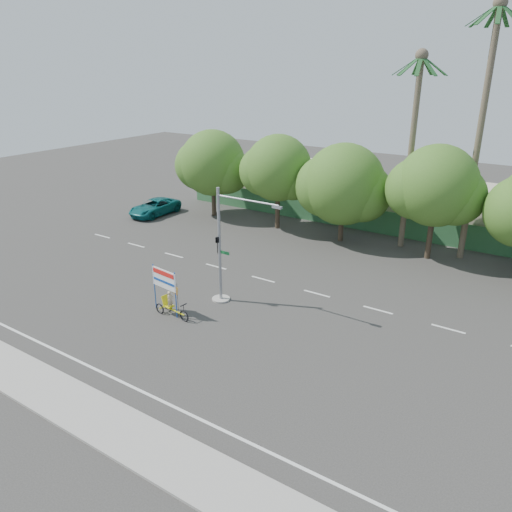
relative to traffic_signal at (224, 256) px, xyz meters
The scene contains 14 objects.
ground 5.40m from the traffic_signal, 61.13° to the right, with size 120.00×120.00×0.00m, color #33302D.
sidewalk_near 12.04m from the traffic_signal, 79.17° to the right, with size 50.00×2.40×0.12m, color gray.
fence 17.76m from the traffic_signal, 82.85° to the left, with size 38.00×0.08×2.00m, color #336B3D.
building_left 23.38m from the traffic_signal, 109.52° to the left, with size 12.00×8.00×4.00m, color beige.
building_right 24.29m from the traffic_signal, 65.15° to the left, with size 14.00×8.00×3.60m, color beige.
tree_far_left 18.45m from the traffic_signal, 130.22° to the left, with size 7.14×6.00×7.96m.
tree_left 14.99m from the traffic_signal, 109.08° to the left, with size 6.66×5.60×8.07m.
tree_center 14.15m from the traffic_signal, 85.33° to the left, with size 7.62×6.40×7.85m.
tree_right 16.38m from the traffic_signal, 59.83° to the left, with size 6.90×5.80×8.36m.
palm_tall 20.04m from the traffic_signal, 56.69° to the left, with size 3.73×3.79×17.45m.
palm_short 17.56m from the traffic_signal, 69.84° to the left, with size 3.73×3.79×14.45m.
traffic_signal is the anchor object (origin of this frame).
trike_billboard 3.94m from the traffic_signal, 117.83° to the right, with size 2.87×0.82×2.83m.
pickup_truck 20.01m from the traffic_signal, 146.38° to the left, with size 2.47×5.35×1.49m, color #0D5F5F.
Camera 1 is at (14.47, -17.65, 13.56)m, focal length 35.00 mm.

